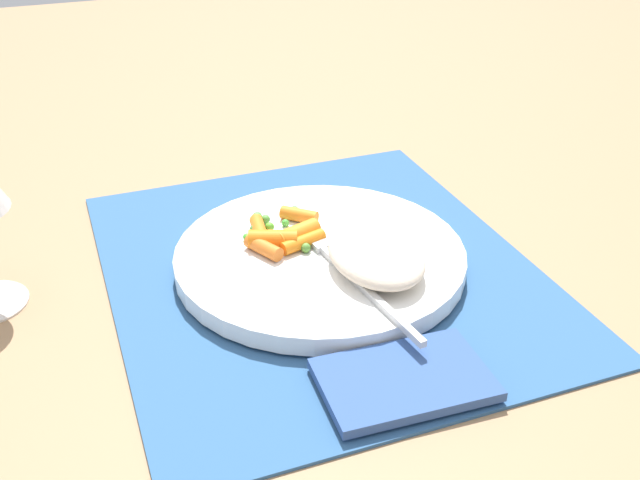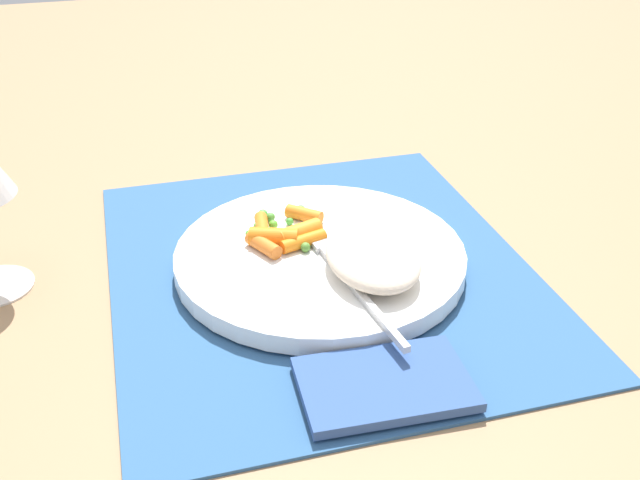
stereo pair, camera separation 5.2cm
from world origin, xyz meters
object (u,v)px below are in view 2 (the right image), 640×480
Objects in this scene: rice_mound at (373,258)px; plate at (320,257)px; carrot_portion at (284,234)px; fork at (339,269)px; napkin at (390,383)px.

plate is at bearing 34.99° from rice_mound.
carrot_portion reaches higher than fork.
plate is 0.04m from fork.
rice_mound reaches higher than fork.
napkin is at bearing 167.00° from rice_mound.
carrot_portion is 0.20m from napkin.
plate is 0.06m from rice_mound.
rice_mound is at bearing -145.01° from plate.
rice_mound is 0.13m from napkin.
fork is at bearing -172.23° from plate.
napkin is at bearing 179.48° from fork.
plate is 3.16× the size of carrot_portion.
rice_mound is 0.54× the size of fork.
plate is at bearing 1.42° from napkin.
carrot_portion reaches higher than plate.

